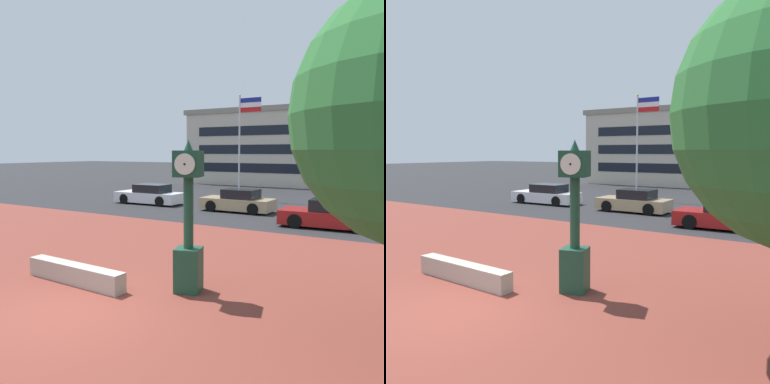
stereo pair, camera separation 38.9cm
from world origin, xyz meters
The scene contains 10 objects.
ground_plane centered at (0.00, 0.00, 0.00)m, with size 200.00×200.00×0.00m, color #262628.
plaza_brick_paving centered at (0.00, 3.20, 0.00)m, with size 44.00×14.41×0.01m, color brown.
planter_wall centered at (-1.33, 1.48, 0.25)m, with size 3.20×0.40×0.50m, color #ADA393.
street_clock centered at (1.49, 2.49, 1.63)m, with size 0.77×0.79×3.67m.
car_street_near centered at (-9.44, 15.36, 0.57)m, with size 4.56×1.96×1.28m.
car_street_far centered at (2.52, 12.77, 0.57)m, with size 4.32×2.02×1.28m.
car_street_distant centered at (-3.06, 15.20, 0.57)m, with size 4.10×1.88×1.28m.
flagpole_primary centered at (-5.44, 20.85, 4.45)m, with size 1.67×0.14×7.38m.
civic_building centered at (-0.99, 37.27, 3.86)m, with size 31.53×12.70×7.70m.
street_lamp_post centered at (2.96, 19.18, 4.18)m, with size 0.36×0.36×6.87m.
Camera 1 is at (6.56, -5.68, 3.39)m, focal length 38.06 mm.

